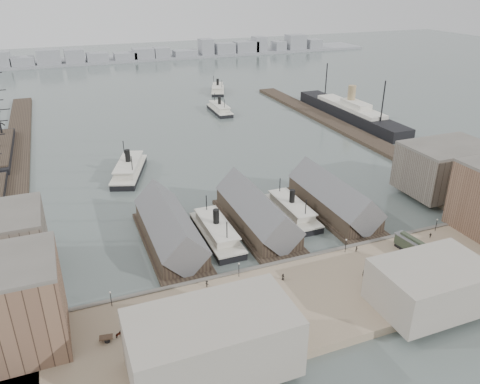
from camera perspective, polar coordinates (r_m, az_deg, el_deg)
name	(u,v)px	position (r m, az deg, el deg)	size (l,w,h in m)	color
ground	(282,256)	(126.11, 5.09, -7.83)	(900.00, 900.00, 0.00)	#4C5855
quay	(320,297)	(111.38, 9.78, -12.49)	(180.00, 30.00, 2.00)	gray
seawall	(291,263)	(121.64, 6.21, -8.59)	(180.00, 1.20, 2.30)	#59544C
west_wharf	(16,162)	(206.23, -25.63, 3.36)	(10.00, 220.00, 1.60)	#2D231C
east_wharf	(344,128)	(233.69, 12.55, 7.59)	(10.00, 180.00, 1.60)	#2D231C
ferry_shed_west	(170,230)	(129.87, -8.58, -4.60)	(14.00, 42.00, 12.60)	#2D231C
ferry_shed_center	(257,214)	(136.95, 2.03, -2.66)	(14.00, 42.00, 12.60)	#2D231C
ferry_shed_east	(333,199)	(148.31, 11.28, -0.90)	(14.00, 42.00, 12.60)	#2D231C
warehouse_east_back	(446,168)	(170.54, 23.79, 2.65)	(28.00, 20.00, 15.00)	#60564C
street_bldg_center	(431,285)	(111.25, 22.29, -10.48)	(24.00, 16.00, 10.00)	gray
street_bldg_west	(212,342)	(88.45, -3.39, -17.84)	(30.00, 16.00, 12.00)	gray
lamp_post_far_w	(111,296)	(107.72, -15.50, -12.13)	(0.44, 0.44, 3.92)	black
lamp_post_near_w	(239,267)	(112.97, -0.14, -9.15)	(0.44, 0.44, 3.92)	black
lamp_post_near_e	(346,243)	(125.39, 12.79, -6.09)	(0.44, 0.44, 3.92)	black
lamp_post_far_e	(437,223)	(143.11, 22.86, -3.46)	(0.44, 0.44, 3.92)	black
far_shore	(108,57)	(435.57, -15.80, 15.54)	(500.00, 40.00, 15.72)	gray
ferry_docked_west	(216,231)	(132.68, -2.89, -4.82)	(8.14, 27.12, 9.69)	black
ferry_docked_east	(291,210)	(145.39, 6.29, -2.16)	(7.91, 26.36, 9.42)	black
ferry_open_near	(129,169)	(179.25, -13.38, 2.76)	(18.31, 30.97, 10.61)	black
ferry_open_mid	(220,109)	(258.47, -2.50, 10.11)	(8.37, 25.61, 9.07)	black
ferry_open_far	(218,89)	(305.27, -2.73, 12.41)	(15.93, 26.85, 9.20)	black
sailing_ship_mid	(0,150)	(216.91, -27.23, 4.59)	(9.49, 54.82, 39.01)	black
ocean_steamer	(350,111)	(253.35, 13.28, 9.53)	(11.72, 85.66, 17.13)	black
tram	(413,247)	(130.01, 20.34, -6.31)	(4.14, 11.26, 3.91)	black
horse_cart_left	(115,335)	(100.66, -15.02, -16.51)	(4.72, 1.99, 1.48)	black
horse_cart_center	(256,293)	(108.15, 2.02, -12.19)	(4.90, 1.93, 1.48)	black
horse_cart_right	(409,285)	(117.07, 19.89, -10.62)	(4.71, 1.89, 1.70)	black
pedestrian_0	(64,317)	(107.91, -20.69, -14.11)	(0.64, 0.47, 1.76)	black
pedestrian_1	(172,317)	(102.59, -8.32, -14.79)	(0.86, 0.67, 1.77)	black
pedestrian_2	(207,284)	(111.02, -4.06, -11.10)	(1.08, 0.62, 1.67)	black
pedestrian_3	(283,319)	(101.49, 5.23, -15.14)	(0.99, 0.41, 1.69)	black
pedestrian_4	(283,277)	(113.44, 5.27, -10.26)	(0.83, 0.54, 1.69)	black
pedestrian_5	(363,273)	(118.03, 14.80, -9.53)	(0.63, 0.46, 1.72)	black
pedestrian_6	(357,249)	(127.18, 14.05, -6.76)	(0.78, 0.61, 1.60)	black
pedestrian_7	(466,271)	(127.61, 25.88, -8.61)	(1.08, 0.62, 1.68)	black
pedestrian_8	(430,235)	(139.87, 22.20, -4.91)	(0.93, 0.39, 1.59)	black
pedestrian_10	(242,302)	(105.41, 0.19, -13.24)	(0.63, 0.46, 1.73)	black
pedestrian_11	(234,300)	(105.98, -0.79, -13.01)	(0.82, 0.64, 1.70)	black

